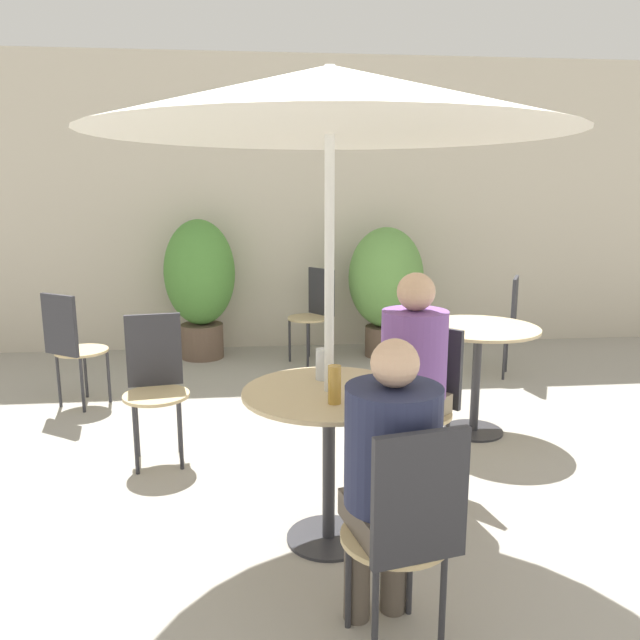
# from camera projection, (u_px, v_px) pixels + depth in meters

# --- Properties ---
(ground_plane) EXTENTS (20.00, 20.00, 0.00)m
(ground_plane) POSITION_uv_depth(u_px,v_px,m) (347.00, 548.00, 2.96)
(ground_plane) COLOR #9E998E
(storefront_wall) EXTENTS (10.00, 0.06, 3.00)m
(storefront_wall) POSITION_uv_depth(u_px,v_px,m) (293.00, 206.00, 6.51)
(storefront_wall) COLOR beige
(storefront_wall) RESTS_ON ground_plane
(cafe_table_near) EXTENTS (0.81, 0.81, 0.76)m
(cafe_table_near) POSITION_uv_depth(u_px,v_px,m) (329.00, 424.00, 2.91)
(cafe_table_near) COLOR #2D2D33
(cafe_table_near) RESTS_ON ground_plane
(cafe_table_far) EXTENTS (0.82, 0.82, 0.76)m
(cafe_table_far) POSITION_uv_depth(u_px,v_px,m) (478.00, 350.00, 4.26)
(cafe_table_far) COLOR #2D2D33
(cafe_table_far) RESTS_ON ground_plane
(bistro_chair_0) EXTENTS (0.41, 0.43, 0.91)m
(bistro_chair_0) POSITION_uv_depth(u_px,v_px,m) (408.00, 524.00, 2.14)
(bistro_chair_0) COLOR tan
(bistro_chair_0) RESTS_ON ground_plane
(bistro_chair_1) EXTENTS (0.46, 0.46, 0.91)m
(bistro_chair_1) POSITION_uv_depth(u_px,v_px,m) (426.00, 392.00, 3.53)
(bistro_chair_1) COLOR tan
(bistro_chair_1) RESTS_ON ground_plane
(bistro_chair_2) EXTENTS (0.45, 0.46, 0.91)m
(bistro_chair_2) POSITION_uv_depth(u_px,v_px,m) (71.00, 341.00, 4.74)
(bistro_chair_2) COLOR tan
(bistro_chair_2) RESTS_ON ground_plane
(bistro_chair_3) EXTENTS (0.46, 0.45, 0.91)m
(bistro_chair_3) POSITION_uv_depth(u_px,v_px,m) (315.00, 307.00, 6.12)
(bistro_chair_3) COLOR tan
(bistro_chair_3) RESTS_ON ground_plane
(bistro_chair_4) EXTENTS (0.40, 0.42, 0.91)m
(bistro_chair_4) POSITION_uv_depth(u_px,v_px,m) (155.00, 375.00, 3.86)
(bistro_chair_4) COLOR tan
(bistro_chair_4) RESTS_ON ground_plane
(bistro_chair_5) EXTENTS (0.45, 0.44, 0.91)m
(bistro_chair_5) POSITION_uv_depth(u_px,v_px,m) (504.00, 317.00, 5.60)
(bistro_chair_5) COLOR tan
(bistro_chair_5) RESTS_ON ground_plane
(seated_person_0) EXTENTS (0.36, 0.39, 1.16)m
(seated_person_0) POSITION_uv_depth(u_px,v_px,m) (390.00, 465.00, 2.25)
(seated_person_0) COLOR brown
(seated_person_0) RESTS_ON ground_plane
(seated_person_1) EXTENTS (0.46, 0.46, 1.24)m
(seated_person_1) POSITION_uv_depth(u_px,v_px,m) (412.00, 366.00, 3.39)
(seated_person_1) COLOR gray
(seated_person_1) RESTS_ON ground_plane
(beer_glass_0) EXTENTS (0.07, 0.07, 0.15)m
(beer_glass_0) POSITION_uv_depth(u_px,v_px,m) (323.00, 364.00, 3.03)
(beer_glass_0) COLOR silver
(beer_glass_0) RESTS_ON cafe_table_near
(beer_glass_1) EXTENTS (0.06, 0.06, 0.17)m
(beer_glass_1) POSITION_uv_depth(u_px,v_px,m) (335.00, 385.00, 2.69)
(beer_glass_1) COLOR #B28433
(beer_glass_1) RESTS_ON cafe_table_near
(potted_plant_0) EXTENTS (0.69, 0.69, 1.39)m
(potted_plant_0) POSITION_uv_depth(u_px,v_px,m) (200.00, 280.00, 6.16)
(potted_plant_0) COLOR brown
(potted_plant_0) RESTS_ON ground_plane
(potted_plant_1) EXTENTS (0.75, 0.75, 1.30)m
(potted_plant_1) POSITION_uv_depth(u_px,v_px,m) (386.00, 283.00, 6.23)
(potted_plant_1) COLOR brown
(potted_plant_1) RESTS_ON ground_plane
(umbrella) EXTENTS (2.07, 2.07, 2.17)m
(umbrella) POSITION_uv_depth(u_px,v_px,m) (330.00, 101.00, 2.62)
(umbrella) COLOR silver
(umbrella) RESTS_ON ground_plane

